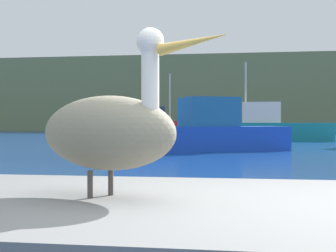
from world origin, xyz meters
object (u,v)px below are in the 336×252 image
fishing_boat_red (147,126)px  fishing_boat_blue (200,133)px  fishing_boat_teal (274,127)px  pelican (108,130)px

fishing_boat_red → fishing_boat_blue: fishing_boat_red is taller
fishing_boat_red → fishing_boat_blue: bearing=-99.3°
fishing_boat_red → fishing_boat_teal: bearing=-62.5°
pelican → fishing_boat_teal: bearing=118.3°
fishing_boat_red → fishing_boat_teal: size_ratio=0.95×
pelican → fishing_boat_red: (-8.10, 39.88, -0.28)m
fishing_boat_blue → fishing_boat_teal: 13.37m
fishing_boat_red → fishing_boat_teal: 12.18m
fishing_boat_blue → fishing_boat_teal: size_ratio=1.12×
pelican → fishing_boat_teal: size_ratio=0.17×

